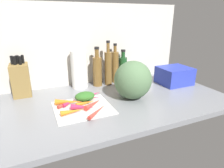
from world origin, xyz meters
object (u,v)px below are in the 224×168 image
dish_rack (174,76)px  paper_towel_roll (79,69)px  carrot_5 (72,111)px  bottle_3 (123,68)px  carrot_2 (82,107)px  carrot_9 (98,111)px  carrot_7 (86,103)px  knife_block (21,80)px  bottle_1 (108,67)px  carrot_8 (65,104)px  carrot_1 (70,103)px  carrot_6 (93,104)px  bottle_0 (97,70)px  carrot_0 (92,95)px  carrot_3 (69,102)px  carrot_4 (88,97)px  cutting_board (83,107)px  winter_squash (133,80)px  bottle_2 (115,66)px

dish_rack → paper_towel_roll: bearing=163.0°
carrot_5 → bottle_3: 66.67cm
carrot_2 → carrot_9: carrot_2 is taller
carrot_7 → knife_block: knife_block is taller
bottle_1 → carrot_7: bearing=-131.8°
carrot_8 → knife_block: (-22.96, 30.19, 9.27)cm
carrot_7 → carrot_9: same height
carrot_1 → carrot_6: bearing=-32.9°
carrot_7 → paper_towel_roll: bearing=81.4°
carrot_6 → dish_rack: bearing=11.8°
carrot_1 → knife_block: 39.80cm
bottle_1 → paper_towel_roll: bearing=172.9°
carrot_5 → knife_block: bearing=121.0°
carrot_1 → carrot_5: size_ratio=0.83×
carrot_1 → bottle_0: size_ratio=0.35×
carrot_0 → carrot_9: size_ratio=0.74×
carrot_0 → knife_block: bearing=151.4°
dish_rack → carrot_3: bearing=-175.2°
carrot_4 → bottle_1: (23.01, 22.47, 11.80)cm
carrot_0 → carrot_8: carrot_0 is taller
carrot_4 → bottle_1: 34.26cm
carrot_0 → knife_block: knife_block is taller
carrot_0 → carrot_8: bearing=-158.3°
carrot_4 → carrot_6: size_ratio=1.15×
carrot_3 → bottle_3: size_ratio=0.61×
carrot_6 → knife_block: (-38.09, 36.85, 8.77)cm
carrot_3 → dish_rack: size_ratio=0.67×
cutting_board → carrot_9: size_ratio=1.83×
carrot_2 → carrot_8: size_ratio=1.26×
carrot_9 → carrot_3: bearing=126.3°
carrot_6 → bottle_1: (23.36, 33.86, 11.41)cm
winter_squash → carrot_3: bearing=173.2°
winter_squash → dish_rack: winter_squash is taller
carrot_0 → carrot_2: (-10.68, -15.97, 0.38)cm
bottle_1 → bottle_2: bottle_1 is taller
carrot_1 → bottle_2: (43.01, 29.59, 11.05)cm
bottle_3 → carrot_7: bearing=-140.8°
carrot_5 → bottle_2: bottle_2 is taller
carrot_0 → knife_block: (-41.71, 22.74, 9.06)cm
carrot_3 → carrot_8: carrot_3 is taller
winter_squash → bottle_3: bearing=73.6°
cutting_board → paper_towel_roll: 38.29cm
carrot_4 → winter_squash: winter_squash is taller
carrot_3 → bottle_3: 59.10cm
carrot_1 → winter_squash: 41.56cm
carrot_9 → bottle_0: size_ratio=0.59×
carrot_9 → bottle_3: bottle_3 is taller
carrot_0 → bottle_0: (11.26, 20.84, 9.97)cm
bottle_1 → carrot_4: bearing=-135.7°
carrot_4 → carrot_2: bearing=-119.2°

